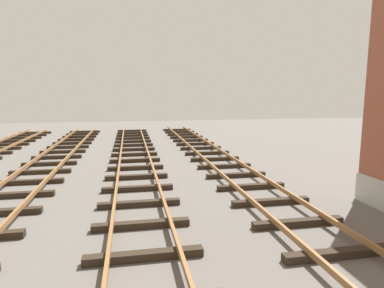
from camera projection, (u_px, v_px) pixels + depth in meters
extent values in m
cube|color=#2D2319|center=(338.00, 254.00, 6.95)|extent=(2.50, 0.24, 0.18)
cube|color=#2D2319|center=(298.00, 223.00, 8.60)|extent=(2.50, 0.24, 0.18)
cube|color=#2D2319|center=(271.00, 202.00, 10.25)|extent=(2.50, 0.24, 0.18)
cube|color=#2D2319|center=(251.00, 187.00, 11.91)|extent=(2.50, 0.24, 0.18)
cube|color=#2D2319|center=(236.00, 175.00, 13.56)|extent=(2.50, 0.24, 0.18)
cube|color=#2D2319|center=(224.00, 166.00, 15.21)|extent=(2.50, 0.24, 0.18)
cube|color=#2D2319|center=(215.00, 159.00, 16.87)|extent=(2.50, 0.24, 0.18)
cube|color=#2D2319|center=(207.00, 153.00, 18.52)|extent=(2.50, 0.24, 0.18)
cube|color=#2D2319|center=(201.00, 148.00, 20.17)|extent=(2.50, 0.24, 0.18)
cube|color=#2D2319|center=(195.00, 144.00, 21.83)|extent=(2.50, 0.24, 0.18)
cube|color=#2D2319|center=(191.00, 140.00, 23.48)|extent=(2.50, 0.24, 0.18)
cube|color=#2D2319|center=(186.00, 137.00, 25.13)|extent=(2.50, 0.24, 0.18)
cube|color=#2D2319|center=(183.00, 134.00, 26.79)|extent=(2.50, 0.24, 0.18)
cube|color=#2D2319|center=(180.00, 132.00, 28.44)|extent=(2.50, 0.24, 0.18)
cube|color=#2D2319|center=(177.00, 130.00, 30.09)|extent=(2.50, 0.24, 0.18)
cube|color=#2D2319|center=(144.00, 256.00, 6.86)|extent=(2.50, 0.24, 0.18)
cube|color=#2D2319|center=(141.00, 225.00, 8.47)|extent=(2.50, 0.24, 0.18)
cube|color=#2D2319|center=(139.00, 204.00, 10.08)|extent=(2.50, 0.24, 0.18)
cube|color=#2D2319|center=(138.00, 188.00, 11.68)|extent=(2.50, 0.24, 0.18)
cube|color=#2D2319|center=(137.00, 177.00, 13.29)|extent=(2.50, 0.24, 0.18)
cube|color=#2D2319|center=(136.00, 168.00, 14.90)|extent=(2.50, 0.24, 0.18)
cube|color=#2D2319|center=(135.00, 160.00, 16.51)|extent=(2.50, 0.24, 0.18)
cube|color=#2D2319|center=(134.00, 154.00, 18.11)|extent=(2.50, 0.24, 0.18)
cube|color=#2D2319|center=(134.00, 149.00, 19.72)|extent=(2.50, 0.24, 0.18)
cube|color=#2D2319|center=(134.00, 145.00, 21.33)|extent=(2.50, 0.24, 0.18)
cube|color=#2D2319|center=(133.00, 141.00, 22.94)|extent=(2.50, 0.24, 0.18)
cube|color=#2D2319|center=(133.00, 138.00, 24.54)|extent=(2.50, 0.24, 0.18)
cube|color=#2D2319|center=(133.00, 135.00, 26.15)|extent=(2.50, 0.24, 0.18)
cube|color=#2D2319|center=(132.00, 133.00, 27.76)|extent=(2.50, 0.24, 0.18)
cube|color=#2D2319|center=(132.00, 131.00, 29.37)|extent=(2.50, 0.24, 0.18)
cube|color=#2D2319|center=(15.00, 195.00, 10.93)|extent=(2.50, 0.24, 0.18)
cube|color=#2D2319|center=(29.00, 182.00, 12.54)|extent=(2.50, 0.24, 0.18)
cube|color=#2D2319|center=(41.00, 172.00, 14.15)|extent=(2.50, 0.24, 0.18)
cube|color=#2D2319|center=(50.00, 164.00, 15.75)|extent=(2.50, 0.24, 0.18)
cube|color=#2D2319|center=(57.00, 157.00, 17.36)|extent=(2.50, 0.24, 0.18)
cube|color=#2D2319|center=(63.00, 152.00, 18.97)|extent=(2.50, 0.24, 0.18)
cube|color=#2D2319|center=(68.00, 147.00, 20.58)|extent=(2.50, 0.24, 0.18)
cube|color=#2D2319|center=(72.00, 143.00, 22.18)|extent=(2.50, 0.24, 0.18)
cube|color=#2D2319|center=(76.00, 140.00, 23.79)|extent=(2.50, 0.24, 0.18)
cube|color=#2D2319|center=(80.00, 137.00, 25.40)|extent=(2.50, 0.24, 0.18)
cube|color=#2D2319|center=(82.00, 134.00, 27.01)|extent=(2.50, 0.24, 0.18)
cube|color=#2D2319|center=(85.00, 132.00, 28.61)|extent=(2.50, 0.24, 0.18)
cube|color=#2D2319|center=(9.00, 144.00, 21.63)|extent=(2.50, 0.24, 0.18)
cube|color=#2D2319|center=(17.00, 141.00, 23.19)|extent=(2.50, 0.24, 0.18)
cube|color=#2D2319|center=(24.00, 138.00, 24.76)|extent=(2.50, 0.24, 0.18)
cube|color=#2D2319|center=(30.00, 135.00, 26.32)|extent=(2.50, 0.24, 0.18)
cube|color=#2D2319|center=(36.00, 133.00, 27.88)|extent=(2.50, 0.24, 0.18)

